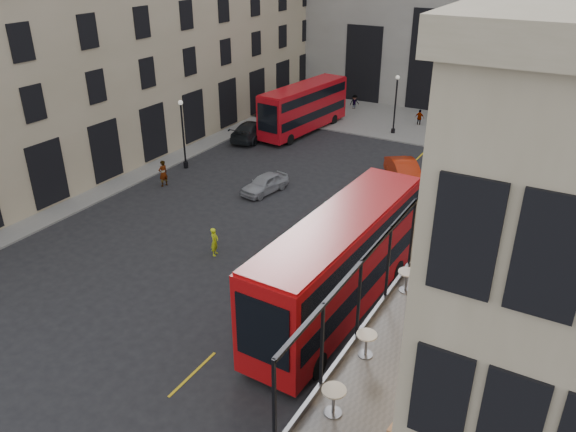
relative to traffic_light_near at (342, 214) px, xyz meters
The scene contains 30 objects.
ground 12.28m from the traffic_light_near, 85.24° to the right, with size 140.00×140.00×0.00m, color black.
host_building_main 17.11m from the traffic_light_near, 47.61° to the right, with size 7.26×11.40×15.10m.
host_frontage 14.15m from the traffic_light_near, 57.99° to the right, with size 3.00×11.00×4.50m, color #BEAC8E.
cafe_floor 14.31m from the traffic_light_near, 57.99° to the right, with size 3.00×10.00×0.10m, color slate.
building_left 28.61m from the traffic_light_near, 162.87° to the left, with size 14.60×50.60×22.00m.
gateway 36.87m from the traffic_light_near, 96.34° to the left, with size 35.00×10.60×18.00m.
pavement_far 26.58m from the traffic_light_near, 100.89° to the left, with size 40.00×12.00×0.12m, color slate.
pavement_left 21.13m from the traffic_light_near, behind, with size 8.00×48.00×0.12m, color slate.
traffic_light_near is the anchor object (origin of this frame).
traffic_light_far 21.26m from the traffic_light_near, 131.19° to the left, with size 0.16×0.20×3.80m.
street_lamp_a 17.09m from the traffic_light_near, 159.44° to the left, with size 0.36×0.36×5.33m.
street_lamp_b 22.56m from the traffic_light_near, 102.80° to the left, with size 0.36×0.36×5.33m.
bus_near 5.63m from the traffic_light_near, 65.91° to the right, with size 3.28×12.70×5.03m.
bus_far 22.33m from the traffic_light_near, 123.74° to the left, with size 3.53×10.97×4.30m.
car_a 9.81m from the traffic_light_near, 148.12° to the left, with size 1.55×3.86×1.31m, color #92949A.
car_b 11.72m from the traffic_light_near, 91.52° to the left, with size 1.73×4.95×1.63m, color #B8260B.
car_c 21.12m from the traffic_light_near, 136.66° to the left, with size 2.25×5.54×1.61m, color black.
bicycle 3.74m from the traffic_light_near, 76.59° to the left, with size 0.59×1.70×0.89m, color gray.
cyclist 7.23m from the traffic_light_near, 148.43° to the right, with size 0.61×0.40×1.66m, color #CADE17.
pedestrian_a 21.92m from the traffic_light_near, 124.22° to the left, with size 0.81×0.63×1.67m, color gray.
pedestrian_b 29.87m from the traffic_light_near, 112.30° to the left, with size 1.02×0.59×1.58m, color gray.
pedestrian_c 25.95m from the traffic_light_near, 98.31° to the left, with size 0.92×0.38×1.57m, color gray.
pedestrian_d 25.17m from the traffic_light_near, 85.65° to the left, with size 0.83×0.54×1.70m, color gray.
pedestrian_e 15.34m from the traffic_light_near, behind, with size 0.71×0.46×1.94m, color gray.
cafe_table_near 16.81m from the traffic_light_near, 66.13° to the right, with size 0.66×0.66×0.83m.
cafe_table_mid 14.42m from the traffic_light_near, 62.47° to the right, with size 0.63×0.63×0.79m.
cafe_table_far 11.08m from the traffic_light_near, 53.21° to the right, with size 0.65×0.65×0.81m.
cafe_chair_b 15.15m from the traffic_light_near, 55.04° to the right, with size 0.47×0.47×0.81m.
cafe_chair_c 14.63m from the traffic_light_near, 55.10° to the right, with size 0.51×0.51×0.95m.
cafe_chair_d 12.60m from the traffic_light_near, 46.84° to the right, with size 0.51×0.51×0.86m.
Camera 1 is at (10.20, -13.40, 16.00)m, focal length 35.00 mm.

